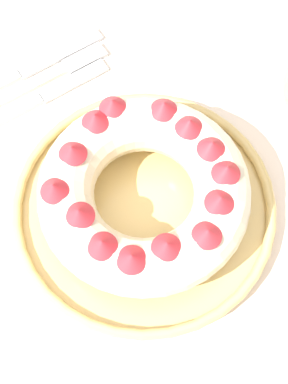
{
  "coord_description": "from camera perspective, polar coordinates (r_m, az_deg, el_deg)",
  "views": [
    {
      "loc": [
        0.17,
        -0.11,
        1.35
      ],
      "look_at": [
        -0.03,
        0.02,
        0.81
      ],
      "focal_mm": 50.0,
      "sensor_mm": 36.0,
      "label": 1
    }
  ],
  "objects": [
    {
      "name": "bundt_cake",
      "position": [
        0.59,
        0.01,
        0.09
      ],
      "size": [
        0.24,
        0.24,
        0.08
      ],
      "color": "beige",
      "rests_on": "serving_dish"
    },
    {
      "name": "cake_knife",
      "position": [
        0.73,
        -11.19,
        9.67
      ],
      "size": [
        0.02,
        0.18,
        0.01
      ],
      "rotation": [
        0.0,
        0.0,
        0.07
      ],
      "color": "white",
      "rests_on": "dining_table"
    },
    {
      "name": "serving_dish",
      "position": [
        0.63,
        0.0,
        -1.59
      ],
      "size": [
        0.31,
        0.31,
        0.02
      ],
      "color": "tan",
      "rests_on": "dining_table"
    },
    {
      "name": "ground_plane",
      "position": [
        1.36,
        -0.15,
        -15.27
      ],
      "size": [
        8.0,
        8.0,
        0.0
      ],
      "primitive_type": "plane",
      "color": "#4C4742"
    },
    {
      "name": "dining_table",
      "position": [
        0.71,
        -0.28,
        -7.22
      ],
      "size": [
        1.18,
        1.23,
        0.75
      ],
      "color": "beige",
      "rests_on": "ground_plane"
    },
    {
      "name": "fork",
      "position": [
        0.74,
        -10.33,
        11.83
      ],
      "size": [
        0.02,
        0.21,
        0.01
      ],
      "rotation": [
        0.0,
        0.0,
        -0.05
      ],
      "color": "white",
      "rests_on": "dining_table"
    },
    {
      "name": "serving_knife",
      "position": [
        0.75,
        -13.48,
        11.95
      ],
      "size": [
        0.02,
        0.23,
        0.01
      ],
      "rotation": [
        0.0,
        0.0,
        -0.1
      ],
      "color": "white",
      "rests_on": "dining_table"
    }
  ]
}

